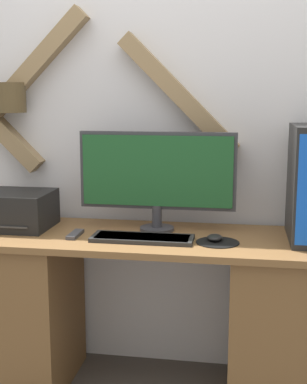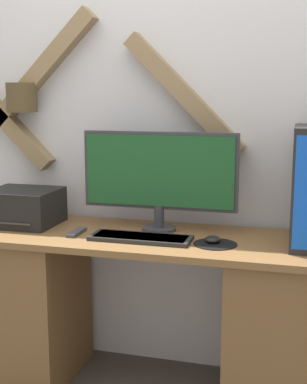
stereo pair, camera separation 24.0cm
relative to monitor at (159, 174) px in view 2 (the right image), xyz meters
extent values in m
cube|color=silver|center=(-0.03, 0.24, 0.31)|extent=(6.40, 0.05, 2.70)
cube|color=olive|center=(-0.66, 0.17, 0.49)|extent=(0.59, 0.08, 0.59)
cube|color=olive|center=(0.08, 0.17, 0.36)|extent=(0.59, 0.08, 0.59)
cube|color=olive|center=(-0.87, 0.17, 0.21)|extent=(0.48, 0.08, 0.48)
cylinder|color=#4C3D23|center=(-0.77, 0.13, 0.35)|extent=(0.16, 0.16, 0.15)
cube|color=brown|center=(-0.03, -0.10, -0.29)|extent=(1.79, 0.57, 0.03)
cube|color=brown|center=(-0.67, -0.10, -0.67)|extent=(0.50, 0.52, 0.74)
cube|color=brown|center=(0.61, -0.10, -0.67)|extent=(0.50, 0.52, 0.74)
cylinder|color=#333338|center=(0.00, 0.00, -0.26)|extent=(0.16, 0.16, 0.02)
cylinder|color=#333338|center=(0.00, 0.00, -0.20)|extent=(0.05, 0.05, 0.10)
cube|color=#333338|center=(0.00, 0.01, 0.01)|extent=(0.74, 0.03, 0.36)
cube|color=#194C23|center=(0.00, -0.01, 0.01)|extent=(0.70, 0.01, 0.33)
cube|color=black|center=(-0.04, -0.19, -0.26)|extent=(0.45, 0.16, 0.02)
cube|color=#424242|center=(-0.04, -0.19, -0.26)|extent=(0.42, 0.13, 0.01)
cylinder|color=black|center=(0.30, -0.17, -0.27)|extent=(0.19, 0.19, 0.00)
ellipsoid|color=black|center=(0.28, -0.16, -0.25)|extent=(0.07, 0.08, 0.03)
cube|color=black|center=(-0.68, -0.06, -0.18)|extent=(0.34, 0.30, 0.17)
cube|color=#333333|center=(-0.68, -0.15, -0.23)|extent=(0.23, 0.13, 0.01)
cube|color=#38383D|center=(-0.35, -0.17, -0.26)|extent=(0.04, 0.15, 0.02)
camera|label=1|loc=(0.39, -2.43, 0.36)|focal=50.00mm
camera|label=2|loc=(0.62, -2.38, 0.36)|focal=50.00mm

